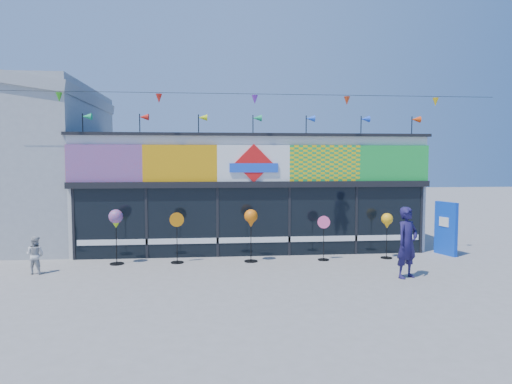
{
  "coord_description": "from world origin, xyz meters",
  "views": [
    {
      "loc": [
        -1.37,
        -11.58,
        3.2
      ],
      "look_at": [
        -0.06,
        2.0,
        2.25
      ],
      "focal_mm": 32.0,
      "sensor_mm": 36.0,
      "label": 1
    }
  ],
  "objects": [
    {
      "name": "ground",
      "position": [
        0.0,
        0.0,
        0.0
      ],
      "size": [
        80.0,
        80.0,
        0.0
      ],
      "primitive_type": "plane",
      "color": "slate",
      "rests_on": "ground"
    },
    {
      "name": "kite_shop",
      "position": [
        0.0,
        5.94,
        2.05
      ],
      "size": [
        16.0,
        5.7,
        5.31
      ],
      "color": "silver",
      "rests_on": "ground"
    },
    {
      "name": "blue_sign",
      "position": [
        6.48,
        2.99,
        0.9
      ],
      "size": [
        0.41,
        0.9,
        1.8
      ],
      "rotation": [
        0.0,
        0.0,
        0.31
      ],
      "color": "blue",
      "rests_on": "ground"
    },
    {
      "name": "spinner_0",
      "position": [
        -4.31,
        2.62,
        1.36
      ],
      "size": [
        0.43,
        0.43,
        1.7
      ],
      "color": "black",
      "rests_on": "ground"
    },
    {
      "name": "spinner_1",
      "position": [
        -2.47,
        2.63,
        0.84
      ],
      "size": [
        0.44,
        0.4,
        1.58
      ],
      "color": "black",
      "rests_on": "ground"
    },
    {
      "name": "spinner_2",
      "position": [
        -0.16,
        2.58,
        1.33
      ],
      "size": [
        0.42,
        0.42,
        1.66
      ],
      "color": "black",
      "rests_on": "ground"
    },
    {
      "name": "spinner_3",
      "position": [
        2.17,
        2.58,
        0.75
      ],
      "size": [
        0.4,
        0.36,
        1.43
      ],
      "color": "black",
      "rests_on": "ground"
    },
    {
      "name": "spinner_4",
      "position": [
        4.29,
        2.65,
        1.19
      ],
      "size": [
        0.38,
        0.38,
        1.48
      ],
      "color": "black",
      "rests_on": "ground"
    },
    {
      "name": "adult_man",
      "position": [
        3.9,
        0.21,
        0.97
      ],
      "size": [
        0.84,
        0.74,
        1.94
      ],
      "primitive_type": "imported",
      "rotation": [
        0.0,
        0.0,
        0.48
      ],
      "color": "#1B1645",
      "rests_on": "ground"
    },
    {
      "name": "child",
      "position": [
        -6.35,
        1.65,
        0.53
      ],
      "size": [
        0.57,
        0.39,
        1.07
      ],
      "primitive_type": "imported",
      "rotation": [
        0.0,
        0.0,
        2.94
      ],
      "color": "#BBBBBB",
      "rests_on": "ground"
    }
  ]
}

